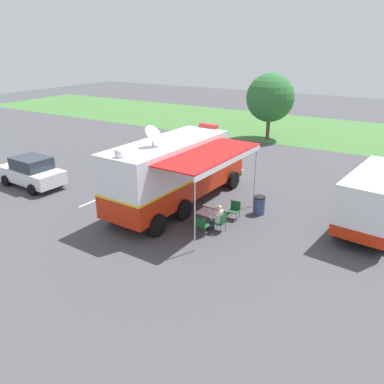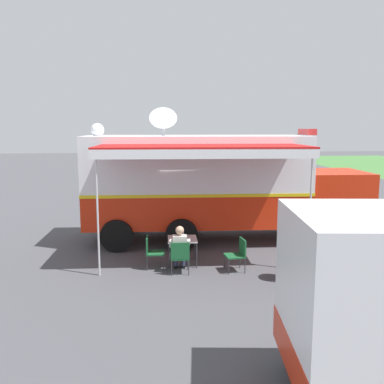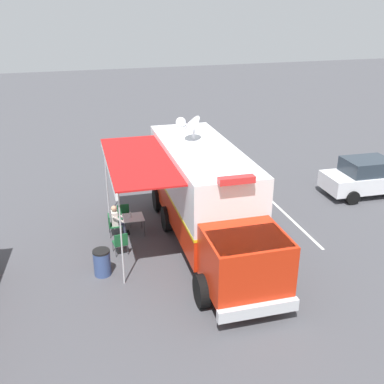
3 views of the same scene
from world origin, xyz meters
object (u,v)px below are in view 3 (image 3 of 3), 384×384
object	(u,v)px
water_bottle	(130,215)
trash_bin	(102,262)
folding_table	(133,218)
folding_chair_beside_table	(124,214)
folding_chair_at_table	(112,223)
seated_responder	(117,220)
folding_chair_spare_by_truck	(121,242)
car_behind_truck	(367,177)
command_truck	(206,194)

from	to	relation	value
water_bottle	trash_bin	xyz separation A→B (m)	(1.41, 2.52, -0.38)
water_bottle	trash_bin	bearing A→B (deg)	60.71
folding_table	folding_chair_beside_table	size ratio (longest dim) A/B	0.96
folding_chair_at_table	seated_responder	distance (m)	0.23
folding_chair_at_table	folding_chair_spare_by_truck	xyz separation A→B (m)	(-0.07, 1.55, 0.00)
folding_chair_spare_by_truck	seated_responder	distance (m)	1.55
water_bottle	folding_chair_at_table	distance (m)	0.77
folding_chair_at_table	folding_chair_spare_by_truck	bearing A→B (deg)	92.66
trash_bin	folding_chair_beside_table	bearing A→B (deg)	-110.81
folding_chair_spare_by_truck	car_behind_truck	xyz separation A→B (m)	(-11.97, -2.04, 0.37)
seated_responder	folding_table	bearing A→B (deg)	168.76
water_bottle	seated_responder	xyz separation A→B (m)	(0.50, -0.12, -0.18)
folding_chair_spare_by_truck	folding_table	bearing A→B (deg)	-117.19
car_behind_truck	folding_chair_spare_by_truck	bearing A→B (deg)	9.67
command_truck	folding_chair_spare_by_truck	xyz separation A→B (m)	(3.20, -0.01, -1.43)
trash_bin	water_bottle	bearing A→B (deg)	-119.29
folding_chair_beside_table	car_behind_truck	size ratio (longest dim) A/B	0.20
command_truck	seated_responder	size ratio (longest dim) A/B	7.67
water_bottle	car_behind_truck	distance (m)	11.37
seated_responder	car_behind_truck	distance (m)	11.86
folding_chair_beside_table	water_bottle	bearing A→B (deg)	98.76
folding_table	car_behind_truck	distance (m)	11.26
command_truck	folding_table	distance (m)	3.13
command_truck	trash_bin	bearing A→B (deg)	15.31
folding_table	folding_chair_spare_by_truck	bearing A→B (deg)	62.81
seated_responder	trash_bin	distance (m)	2.80
folding_chair_at_table	car_behind_truck	xyz separation A→B (m)	(-12.04, -0.49, 0.37)
folding_chair_at_table	folding_chair_beside_table	distance (m)	0.91
water_bottle	folding_chair_beside_table	distance (m)	0.92
folding_chair_spare_by_truck	seated_responder	world-z (taller)	seated_responder
command_truck	folding_chair_beside_table	bearing A→B (deg)	-40.02
folding_chair_spare_by_truck	trash_bin	bearing A→B (deg)	54.37
folding_table	folding_chair_spare_by_truck	xyz separation A→B (m)	(0.73, 1.42, -0.16)
seated_responder	car_behind_truck	bearing A→B (deg)	-177.58
seated_responder	car_behind_truck	xyz separation A→B (m)	(-11.85, -0.50, 0.23)
folding_chair_at_table	car_behind_truck	distance (m)	12.06
command_truck	car_behind_truck	bearing A→B (deg)	-166.83
folding_chair_beside_table	seated_responder	bearing A→B (deg)	62.92
seated_responder	water_bottle	bearing A→B (deg)	166.11
folding_chair_beside_table	car_behind_truck	bearing A→B (deg)	178.86
folding_table	car_behind_truck	xyz separation A→B (m)	(-11.24, -0.62, 0.21)
folding_chair_spare_by_truck	folding_chair_beside_table	bearing A→B (deg)	-102.18
water_bottle	seated_responder	world-z (taller)	seated_responder
folding_chair_at_table	seated_responder	world-z (taller)	seated_responder
water_bottle	folding_chair_at_table	world-z (taller)	water_bottle
folding_table	car_behind_truck	bearing A→B (deg)	-176.83
trash_bin	folding_chair_at_table	bearing A→B (deg)	-105.21
folding_chair_spare_by_truck	seated_responder	bearing A→B (deg)	-94.34
folding_chair_spare_by_truck	car_behind_truck	world-z (taller)	car_behind_truck
command_truck	water_bottle	size ratio (longest dim) A/B	42.82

